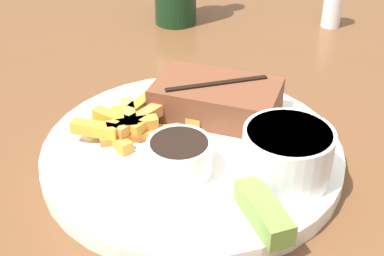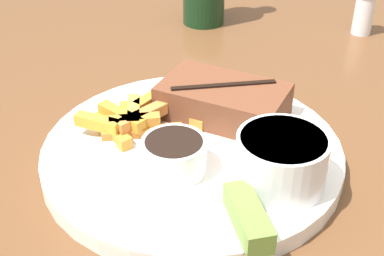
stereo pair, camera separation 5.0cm
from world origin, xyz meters
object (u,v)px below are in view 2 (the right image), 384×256
at_px(dipping_sauce_cup, 174,154).
at_px(steak_portion, 221,100).
at_px(pickle_spear, 248,217).
at_px(dinner_plate, 192,153).
at_px(coleslaw_cup, 282,158).
at_px(salt_shaker, 364,12).
at_px(fork_utensil, 114,142).

bearing_deg(dipping_sauce_cup, steak_portion, 94.44).
bearing_deg(pickle_spear, dipping_sauce_cup, 159.58).
relative_size(dipping_sauce_cup, pickle_spear, 0.92).
bearing_deg(dipping_sauce_cup, dinner_plate, 97.72).
height_order(coleslaw_cup, dipping_sauce_cup, coleslaw_cup).
bearing_deg(pickle_spear, salt_shaker, 94.58).
relative_size(dipping_sauce_cup, fork_utensil, 0.47).
relative_size(coleslaw_cup, fork_utensil, 0.63).
relative_size(dinner_plate, fork_utensil, 2.32).
distance_m(dinner_plate, steak_portion, 0.07).
height_order(steak_portion, coleslaw_cup, coleslaw_cup).
bearing_deg(coleslaw_cup, salt_shaker, 95.37).
distance_m(steak_portion, salt_shaker, 0.33).
xyz_separation_m(steak_portion, coleslaw_cup, (0.10, -0.07, 0.01)).
bearing_deg(coleslaw_cup, dipping_sauce_cup, -161.41).
height_order(steak_portion, dipping_sauce_cup, steak_portion).
height_order(coleslaw_cup, salt_shaker, same).
xyz_separation_m(dipping_sauce_cup, fork_utensil, (-0.07, 0.01, -0.02)).
bearing_deg(salt_shaker, pickle_spear, -85.42).
bearing_deg(salt_shaker, dipping_sauce_cup, -96.65).
bearing_deg(dinner_plate, coleslaw_cup, -6.68).
bearing_deg(steak_portion, fork_utensil, -122.83).
xyz_separation_m(steak_portion, fork_utensil, (-0.06, -0.10, -0.02)).
distance_m(dinner_plate, dipping_sauce_cup, 0.05).
bearing_deg(dinner_plate, steak_portion, 92.32).
distance_m(steak_portion, fork_utensil, 0.12).
distance_m(dinner_plate, fork_utensil, 0.08).
xyz_separation_m(pickle_spear, fork_utensil, (-0.16, 0.04, -0.01)).
bearing_deg(salt_shaker, steak_portion, -100.10).
bearing_deg(pickle_spear, steak_portion, 125.01).
relative_size(steak_portion, coleslaw_cup, 1.68).
bearing_deg(coleslaw_cup, fork_utensil, -171.33).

